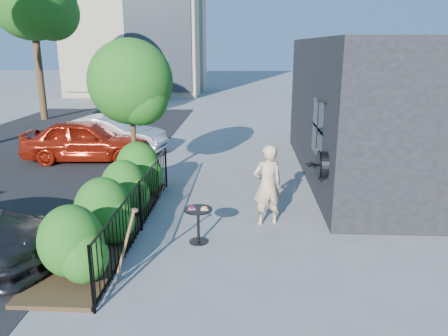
# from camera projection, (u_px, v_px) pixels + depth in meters

# --- Properties ---
(ground) EXTENTS (120.00, 120.00, 0.00)m
(ground) POSITION_uv_depth(u_px,v_px,m) (212.00, 232.00, 9.25)
(ground) COLOR gray
(ground) RESTS_ON ground
(shop_building) EXTENTS (6.22, 9.00, 4.00)m
(shop_building) POSITION_uv_depth(u_px,v_px,m) (410.00, 109.00, 12.76)
(shop_building) COLOR black
(shop_building) RESTS_ON ground
(fence) EXTENTS (0.05, 6.05, 1.10)m
(fence) POSITION_uv_depth(u_px,v_px,m) (140.00, 206.00, 9.17)
(fence) COLOR black
(fence) RESTS_ON ground
(planting_bed) EXTENTS (1.30, 6.00, 0.08)m
(planting_bed) POSITION_uv_depth(u_px,v_px,m) (109.00, 228.00, 9.35)
(planting_bed) COLOR #382616
(planting_bed) RESTS_ON ground
(shrubs) EXTENTS (1.10, 5.60, 1.24)m
(shrubs) POSITION_uv_depth(u_px,v_px,m) (113.00, 197.00, 9.26)
(shrubs) COLOR #205B14
(shrubs) RESTS_ON ground
(patio_tree) EXTENTS (2.20, 2.20, 3.94)m
(patio_tree) POSITION_uv_depth(u_px,v_px,m) (133.00, 87.00, 11.26)
(patio_tree) COLOR #3F2B19
(patio_tree) RESTS_ON ground
(street_tree_far) EXTENTS (4.40, 4.40, 8.28)m
(street_tree_far) POSITION_uv_depth(u_px,v_px,m) (32.00, 1.00, 21.54)
(street_tree_far) COLOR #3F2B19
(street_tree_far) RESTS_ON ground
(cafe_table) EXTENTS (0.57, 0.57, 0.76)m
(cafe_table) POSITION_uv_depth(u_px,v_px,m) (198.00, 219.00, 8.62)
(cafe_table) COLOR black
(cafe_table) RESTS_ON ground
(woman) EXTENTS (0.75, 0.61, 1.79)m
(woman) POSITION_uv_depth(u_px,v_px,m) (267.00, 185.00, 9.44)
(woman) COLOR tan
(woman) RESTS_ON ground
(shovel) EXTENTS (0.46, 0.18, 1.36)m
(shovel) POSITION_uv_depth(u_px,v_px,m) (124.00, 251.00, 7.07)
(shovel) COLOR brown
(shovel) RESTS_ON ground
(car_red) EXTENTS (4.25, 1.91, 1.42)m
(car_red) POSITION_uv_depth(u_px,v_px,m) (86.00, 140.00, 14.74)
(car_red) COLOR #9C1D0D
(car_red) RESTS_ON ground
(car_silver) EXTENTS (4.21, 2.02, 1.33)m
(car_silver) POSITION_uv_depth(u_px,v_px,m) (110.00, 134.00, 15.93)
(car_silver) COLOR silver
(car_silver) RESTS_ON ground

